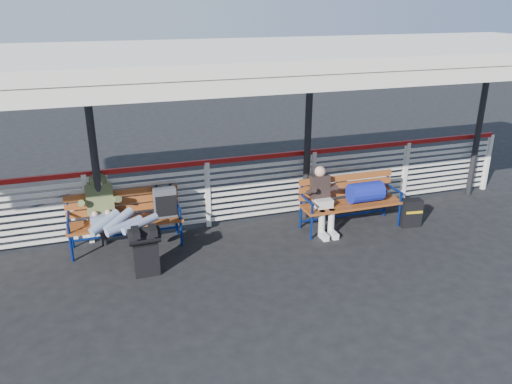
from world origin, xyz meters
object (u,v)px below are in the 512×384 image
object	(u,v)px
luggage_stack	(145,249)
suitcase_side	(411,213)
bench_left	(139,209)
bench_right	(358,194)
traveler_man	(116,217)
companion_person	(322,199)

from	to	relation	value
luggage_stack	suitcase_side	world-z (taller)	luggage_stack
bench_left	suitcase_side	bearing A→B (deg)	-9.69
luggage_stack	bench_right	distance (m)	3.79
bench_left	bench_right	world-z (taller)	bench_left
bench_right	traveler_man	distance (m)	4.10
traveler_man	luggage_stack	bearing A→B (deg)	-63.09
bench_right	companion_person	size ratio (longest dim) A/B	1.57
bench_left	companion_person	distance (m)	3.07
bench_left	bench_right	size ratio (longest dim) A/B	1.00
companion_person	suitcase_side	bearing A→B (deg)	-10.54
luggage_stack	traveler_man	world-z (taller)	traveler_man
suitcase_side	luggage_stack	bearing A→B (deg)	-169.14
luggage_stack	companion_person	distance (m)	3.12
bench_right	suitcase_side	xyz separation A→B (m)	(0.92, -0.30, -0.35)
luggage_stack	suitcase_side	distance (m)	4.67
bench_right	companion_person	xyz separation A→B (m)	(-0.68, -0.00, -0.01)
luggage_stack	bench_right	xyz separation A→B (m)	(3.75, 0.54, 0.19)
bench_right	traveler_man	xyz separation A→B (m)	(-4.09, 0.14, 0.07)
traveler_man	companion_person	distance (m)	3.41
bench_left	suitcase_side	distance (m)	4.71
bench_right	suitcase_side	world-z (taller)	bench_right
luggage_stack	companion_person	world-z (taller)	companion_person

